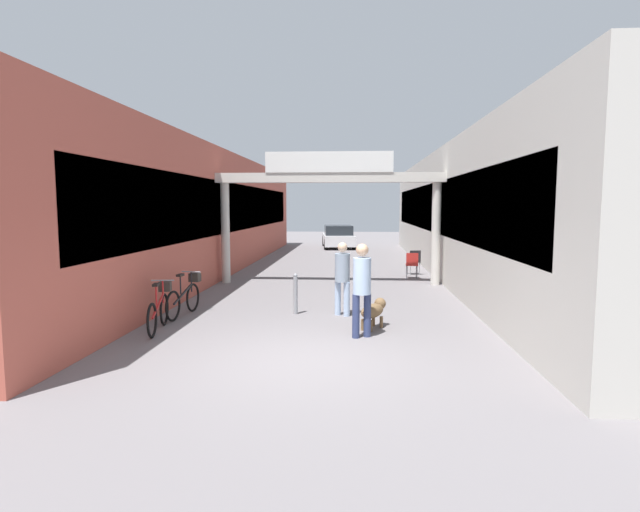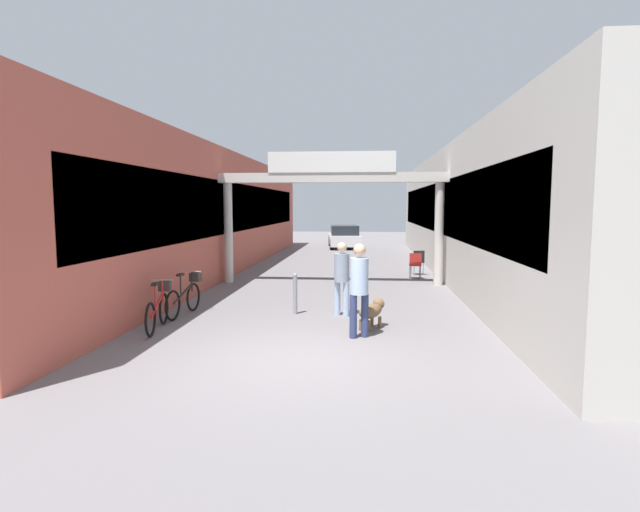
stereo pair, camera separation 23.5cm
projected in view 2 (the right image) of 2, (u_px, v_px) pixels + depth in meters
The scene contains 13 objects.
ground_plane at pixel (298, 359), 8.10m from camera, with size 80.00×80.00×0.00m, color slate.
storefront_left at pixel (206, 213), 19.24m from camera, with size 3.00×26.00×4.41m.
storefront_right at pixel (475, 213), 18.32m from camera, with size 3.00×26.00×4.41m.
arcade_sign_gateway at pixel (332, 192), 15.65m from camera, with size 7.40×0.47×4.16m.
pedestrian_with_dog at pixel (359, 284), 9.36m from camera, with size 0.45×0.45×1.79m.
pedestrian_companion at pixel (342, 274), 11.25m from camera, with size 0.47×0.47×1.67m.
dog_on_leash at pixel (372, 310), 10.11m from camera, with size 0.66×0.83×0.59m.
bicycle_red_nearest at pixel (159, 308), 10.07m from camera, with size 0.46×1.68×0.98m.
bicycle_black_second at pixel (186, 296), 11.40m from camera, with size 0.46×1.69×0.98m.
bollard_post_metal at pixel (295, 293), 11.47m from camera, with size 0.10×0.10×0.95m.
cafe_chair_red_nearer at pixel (415, 263), 16.95m from camera, with size 0.42×0.42×0.89m.
cafe_chair_black_farther at pixel (418, 260), 17.93m from camera, with size 0.48×0.48×0.89m.
parked_car_white at pixel (344, 237), 29.61m from camera, with size 2.14×4.15×1.33m.
Camera 2 is at (1.08, -7.83, 2.49)m, focal length 28.00 mm.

